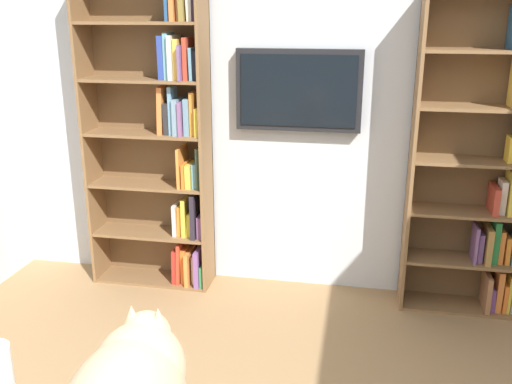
% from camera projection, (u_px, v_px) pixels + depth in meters
% --- Properties ---
extents(wall_back, '(4.52, 0.06, 2.70)m').
position_uv_depth(wall_back, '(306.00, 102.00, 3.86)').
color(wall_back, silver).
rests_on(wall_back, ground).
extents(bookshelf_left, '(0.78, 0.28, 2.06)m').
position_uv_depth(bookshelf_left, '(487.00, 165.00, 3.59)').
color(bookshelf_left, brown).
rests_on(bookshelf_left, ground).
extents(bookshelf_right, '(0.87, 0.28, 2.25)m').
position_uv_depth(bookshelf_right, '(163.00, 137.00, 3.95)').
color(bookshelf_right, brown).
rests_on(bookshelf_right, ground).
extents(wall_mounted_tv, '(0.84, 0.07, 0.54)m').
position_uv_depth(wall_mounted_tv, '(299.00, 91.00, 3.76)').
color(wall_mounted_tv, black).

